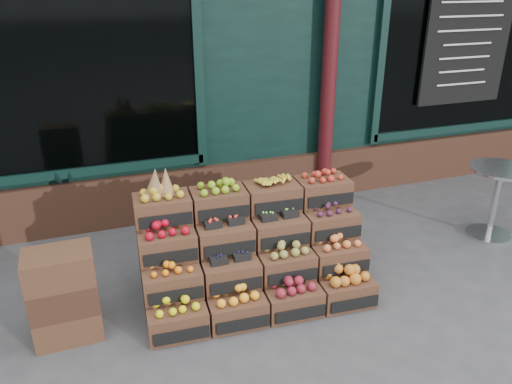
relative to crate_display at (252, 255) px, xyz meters
name	(u,v)px	position (x,y,z in m)	size (l,w,h in m)	color
ground	(304,307)	(0.35, -0.40, -0.38)	(60.00, 60.00, 0.00)	#3F3F41
crate_display	(252,255)	(0.00, 0.00, 0.00)	(2.01, 1.07, 1.23)	#4D2E1E
spare_crates	(64,295)	(-1.59, -0.09, 0.01)	(0.52, 0.36, 0.77)	#4D2E1E
bistro_table	(496,194)	(2.85, 0.11, 0.13)	(0.65, 0.65, 0.81)	silver
shopkeeper	(81,141)	(-1.32, 2.29, 0.53)	(0.66, 0.43, 1.81)	#1D6736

